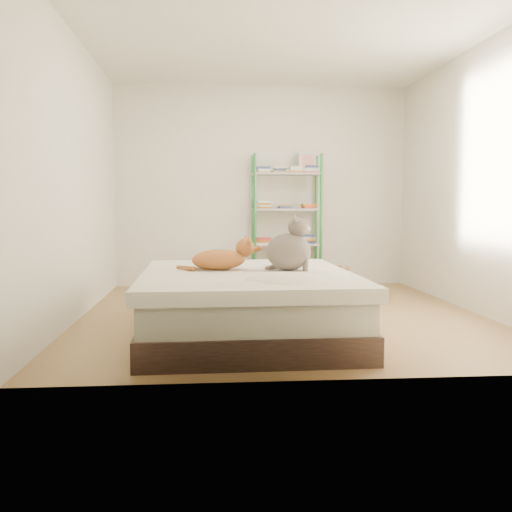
{
  "coord_description": "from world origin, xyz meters",
  "views": [
    {
      "loc": [
        -0.7,
        -5.4,
        1.04
      ],
      "look_at": [
        -0.3,
        -0.6,
        0.62
      ],
      "focal_mm": 40.0,
      "sensor_mm": 36.0,
      "label": 1
    }
  ],
  "objects": [
    {
      "name": "room",
      "position": [
        0.0,
        0.0,
        1.3
      ],
      "size": [
        3.81,
        4.21,
        2.61
      ],
      "color": "#997045",
      "rests_on": "ground"
    },
    {
      "name": "bed",
      "position": [
        -0.4,
        -0.9,
        0.26
      ],
      "size": [
        1.67,
        2.07,
        0.52
      ],
      "rotation": [
        0.0,
        0.0,
        0.02
      ],
      "color": "brown",
      "rests_on": "ground"
    },
    {
      "name": "orange_cat",
      "position": [
        -0.62,
        -0.76,
        0.63
      ],
      "size": [
        0.57,
        0.39,
        0.21
      ],
      "primitive_type": null,
      "rotation": [
        0.0,
        0.0,
        0.21
      ],
      "color": "#C06737",
      "rests_on": "bed"
    },
    {
      "name": "grey_cat",
      "position": [
        -0.05,
        -0.84,
        0.74
      ],
      "size": [
        0.43,
        0.38,
        0.44
      ],
      "primitive_type": null,
      "rotation": [
        0.0,
        0.0,
        1.4
      ],
      "color": "gray",
      "rests_on": "bed"
    },
    {
      "name": "shelf_unit",
      "position": [
        0.31,
        1.88,
        0.85
      ],
      "size": [
        0.88,
        0.36,
        1.74
      ],
      "color": "#2C8837",
      "rests_on": "ground"
    },
    {
      "name": "cardboard_box",
      "position": [
        0.68,
        1.17,
        0.17
      ],
      "size": [
        0.59,
        0.61,
        0.38
      ],
      "rotation": [
        0.0,
        0.0,
        -0.45
      ],
      "color": "#875C44",
      "rests_on": "ground"
    },
    {
      "name": "white_bin",
      "position": [
        -0.71,
        1.85,
        0.21
      ],
      "size": [
        0.4,
        0.36,
        0.41
      ],
      "rotation": [
        0.0,
        0.0,
        -0.17
      ],
      "color": "white",
      "rests_on": "ground"
    }
  ]
}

